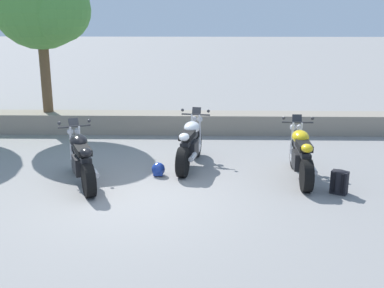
{
  "coord_description": "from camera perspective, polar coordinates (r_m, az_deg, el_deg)",
  "views": [
    {
      "loc": [
        1.21,
        -8.26,
        3.28
      ],
      "look_at": [
        1.0,
        1.2,
        0.65
      ],
      "focal_mm": 44.4,
      "sensor_mm": 36.0,
      "label": 1
    }
  ],
  "objects": [
    {
      "name": "motorcycle_yellow_far_right",
      "position": [
        9.86,
        12.94,
        -1.35
      ],
      "size": [
        0.67,
        2.06,
        1.18
      ],
      "color": "black",
      "rests_on": "ground"
    },
    {
      "name": "motorcycle_white_centre",
      "position": [
        10.39,
        -0.21,
        -0.07
      ],
      "size": [
        0.72,
        2.05,
        1.18
      ],
      "color": "black",
      "rests_on": "ground"
    },
    {
      "name": "leafy_tree_mid_left",
      "position": [
        13.77,
        -17.44,
        15.93
      ],
      "size": [
        2.78,
        2.65,
        4.38
      ],
      "color": "brown",
      "rests_on": "stone_wall"
    },
    {
      "name": "rider_backpack",
      "position": [
        9.29,
        17.3,
        -4.28
      ],
      "size": [
        0.35,
        0.34,
        0.47
      ],
      "color": "black",
      "rests_on": "ground"
    },
    {
      "name": "stone_wall",
      "position": [
        13.46,
        -3.92,
        2.59
      ],
      "size": [
        36.0,
        0.8,
        0.55
      ],
      "primitive_type": "cube",
      "color": "gray",
      "rests_on": "ground"
    },
    {
      "name": "rider_helmet",
      "position": [
        9.88,
        -4.08,
        -3.07
      ],
      "size": [
        0.28,
        0.28,
        0.28
      ],
      "color": "navy",
      "rests_on": "ground"
    },
    {
      "name": "ground_plane",
      "position": [
        8.97,
        -6.61,
        -6.02
      ],
      "size": [
        120.0,
        120.0,
        0.0
      ],
      "primitive_type": "plane",
      "color": "gray"
    },
    {
      "name": "motorcycle_black_near_left",
      "position": [
        9.56,
        -13.16,
        -1.89
      ],
      "size": [
        1.06,
        1.95,
        1.18
      ],
      "color": "black",
      "rests_on": "ground"
    }
  ]
}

